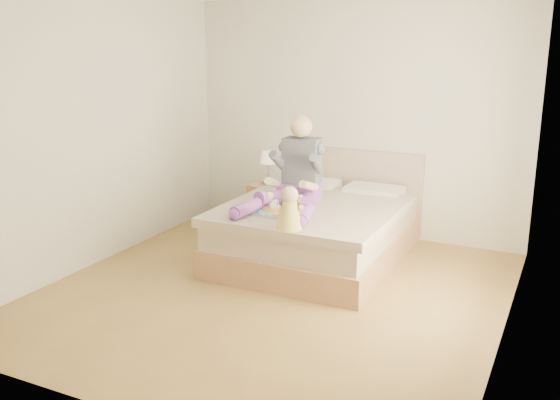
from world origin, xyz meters
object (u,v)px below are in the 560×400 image
at_px(adult, 295,179).
at_px(baby, 290,211).
at_px(bed, 319,228).
at_px(tray, 281,211).
at_px(nightstand, 269,205).

distance_m(adult, baby, 0.81).
bearing_deg(baby, adult, 87.49).
height_order(bed, baby, bed).
xyz_separation_m(bed, tray, (-0.15, -0.61, 0.32)).
xyz_separation_m(adult, baby, (0.29, -0.75, -0.11)).
xyz_separation_m(bed, baby, (0.12, -0.99, 0.45)).
height_order(adult, tray, adult).
relative_size(bed, adult, 1.93).
relative_size(nightstand, tray, 1.07).
xyz_separation_m(adult, tray, (0.02, -0.38, -0.24)).
height_order(bed, nightstand, bed).
xyz_separation_m(nightstand, baby, (1.12, -1.78, 0.51)).
bearing_deg(nightstand, tray, -43.62).
xyz_separation_m(nightstand, tray, (0.85, -1.41, 0.39)).
height_order(tray, baby, baby).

